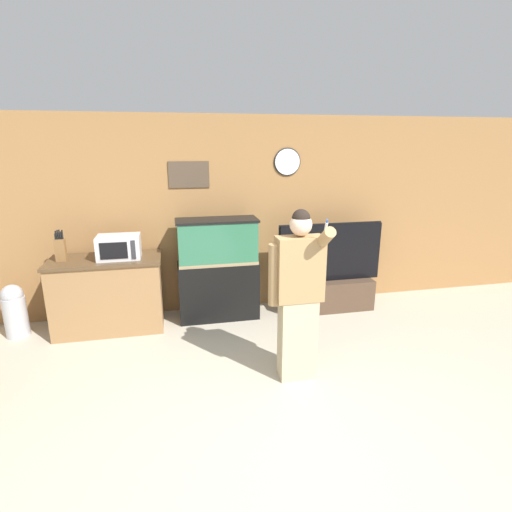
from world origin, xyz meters
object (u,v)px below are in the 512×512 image
object	(u,v)px
person_standing	(298,294)
knife_block	(60,249)
tv_on_stand	(329,285)
aquarium_on_stand	(218,269)
microwave	(119,247)
counter_island	(109,294)
trash_bin	(15,310)

from	to	relation	value
person_standing	knife_block	bearing A→B (deg)	147.72
tv_on_stand	person_standing	xyz separation A→B (m)	(-0.95, -1.52, 0.52)
knife_block	tv_on_stand	size ratio (longest dim) A/B	0.25
aquarium_on_stand	tv_on_stand	xyz separation A→B (m)	(1.52, -0.05, -0.31)
tv_on_stand	microwave	bearing A→B (deg)	-179.36
counter_island	microwave	size ratio (longest dim) A/B	2.65
counter_island	knife_block	world-z (taller)	knife_block
microwave	aquarium_on_stand	size ratio (longest dim) A/B	0.37
knife_block	counter_island	bearing A→B (deg)	-0.45
knife_block	person_standing	xyz separation A→B (m)	(2.41, -1.52, -0.18)
aquarium_on_stand	person_standing	xyz separation A→B (m)	(0.57, -1.58, 0.21)
aquarium_on_stand	trash_bin	world-z (taller)	aquarium_on_stand
microwave	person_standing	xyz separation A→B (m)	(1.76, -1.49, -0.17)
person_standing	aquarium_on_stand	bearing A→B (deg)	109.96
counter_island	aquarium_on_stand	size ratio (longest dim) A/B	0.99
microwave	tv_on_stand	distance (m)	2.80
person_standing	trash_bin	world-z (taller)	person_standing
counter_island	person_standing	world-z (taller)	person_standing
microwave	tv_on_stand	world-z (taller)	tv_on_stand
knife_block	trash_bin	bearing A→B (deg)	179.25
knife_block	person_standing	world-z (taller)	person_standing
counter_island	tv_on_stand	size ratio (longest dim) A/B	0.90
aquarium_on_stand	tv_on_stand	size ratio (longest dim) A/B	0.91
microwave	tv_on_stand	xyz separation A→B (m)	(2.71, 0.03, -0.69)
counter_island	aquarium_on_stand	xyz separation A→B (m)	(1.36, 0.06, 0.21)
tv_on_stand	counter_island	bearing A→B (deg)	-179.97
aquarium_on_stand	trash_bin	bearing A→B (deg)	-178.97
person_standing	microwave	bearing A→B (deg)	139.68
knife_block	tv_on_stand	distance (m)	3.44
tv_on_stand	trash_bin	xyz separation A→B (m)	(-3.96, 0.01, -0.02)
counter_island	trash_bin	bearing A→B (deg)	179.39
person_standing	trash_bin	xyz separation A→B (m)	(-3.01, 1.53, -0.54)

